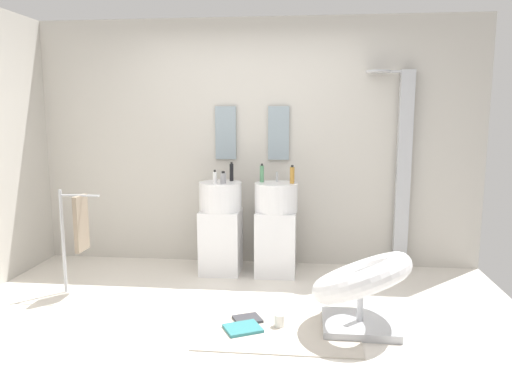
% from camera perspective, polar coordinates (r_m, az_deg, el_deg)
% --- Properties ---
extents(ground_plane, '(4.80, 3.60, 0.04)m').
position_cam_1_polar(ground_plane, '(3.96, -3.10, -15.27)').
color(ground_plane, silver).
extents(rear_partition, '(4.80, 0.10, 2.60)m').
position_cam_1_polar(rear_partition, '(5.25, -0.37, 5.70)').
color(rear_partition, beige).
rests_on(rear_partition, ground_plane).
extents(pedestal_sink_left, '(0.43, 0.43, 1.04)m').
position_cam_1_polar(pedestal_sink_left, '(4.98, -4.15, -4.02)').
color(pedestal_sink_left, white).
rests_on(pedestal_sink_left, ground_plane).
extents(pedestal_sink_right, '(0.43, 0.43, 1.04)m').
position_cam_1_polar(pedestal_sink_right, '(4.91, 2.34, -4.19)').
color(pedestal_sink_right, white).
rests_on(pedestal_sink_right, ground_plane).
extents(vanity_mirror_left, '(0.22, 0.03, 0.56)m').
position_cam_1_polar(vanity_mirror_left, '(5.21, -3.56, 6.93)').
color(vanity_mirror_left, '#8C9EA8').
extents(vanity_mirror_right, '(0.22, 0.03, 0.56)m').
position_cam_1_polar(vanity_mirror_right, '(5.15, 2.67, 6.91)').
color(vanity_mirror_right, '#8C9EA8').
extents(shower_column, '(0.49, 0.24, 2.05)m').
position_cam_1_polar(shower_column, '(5.20, 16.75, 2.85)').
color(shower_column, '#B7BABF').
rests_on(shower_column, ground_plane).
extents(lounge_chair, '(1.05, 1.05, 0.65)m').
position_cam_1_polar(lounge_chair, '(3.80, 12.20, -10.49)').
color(lounge_chair, '#B7BABF').
rests_on(lounge_chair, ground_plane).
extents(towel_rack, '(0.37, 0.22, 0.95)m').
position_cam_1_polar(towel_rack, '(4.64, -20.11, -3.70)').
color(towel_rack, '#B7BABF').
rests_on(towel_rack, ground_plane).
extents(area_rug, '(1.20, 0.79, 0.01)m').
position_cam_1_polar(area_rug, '(3.82, 2.69, -15.78)').
color(area_rug, beige).
rests_on(area_rug, ground_plane).
extents(magazine_charcoal, '(0.26, 0.25, 0.02)m').
position_cam_1_polar(magazine_charcoal, '(3.95, -1.01, -14.66)').
color(magazine_charcoal, '#38383D').
rests_on(magazine_charcoal, area_rug).
extents(magazine_teal, '(0.33, 0.31, 0.02)m').
position_cam_1_polar(magazine_teal, '(3.80, -1.55, -15.68)').
color(magazine_teal, teal).
rests_on(magazine_teal, area_rug).
extents(coffee_mug, '(0.08, 0.08, 0.09)m').
position_cam_1_polar(coffee_mug, '(3.84, 2.77, -14.79)').
color(coffee_mug, white).
rests_on(coffee_mug, area_rug).
extents(soap_bottle_grey, '(0.06, 0.06, 0.12)m').
position_cam_1_polar(soap_bottle_grey, '(4.79, -3.85, 1.64)').
color(soap_bottle_grey, '#99999E').
rests_on(soap_bottle_grey, pedestal_sink_left).
extents(soap_bottle_green, '(0.04, 0.04, 0.19)m').
position_cam_1_polar(soap_bottle_green, '(4.88, 0.69, 2.17)').
color(soap_bottle_green, '#59996B').
rests_on(soap_bottle_green, pedestal_sink_right).
extents(soap_bottle_white, '(0.04, 0.04, 0.14)m').
position_cam_1_polar(soap_bottle_white, '(4.80, -4.85, 1.72)').
color(soap_bottle_white, white).
rests_on(soap_bottle_white, pedestal_sink_left).
extents(soap_bottle_amber, '(0.05, 0.05, 0.18)m').
position_cam_1_polar(soap_bottle_amber, '(4.80, 4.26, 2.01)').
color(soap_bottle_amber, '#C68C38').
rests_on(soap_bottle_amber, pedestal_sink_right).
extents(soap_bottle_black, '(0.04, 0.04, 0.19)m').
position_cam_1_polar(soap_bottle_black, '(4.97, -2.89, 2.34)').
color(soap_bottle_black, black).
rests_on(soap_bottle_black, pedestal_sink_left).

